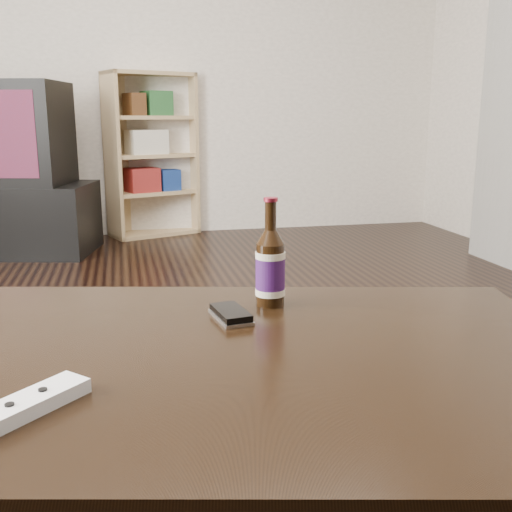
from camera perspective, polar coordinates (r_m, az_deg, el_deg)
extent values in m
cube|color=black|center=(1.88, -10.74, -15.23)|extent=(5.00, 6.00, 0.01)
cube|color=#BEB5A8|center=(4.70, -13.00, 18.49)|extent=(5.00, 0.02, 2.70)
cube|color=black|center=(4.30, -22.83, 3.31)|extent=(1.24, 0.82, 0.46)
cube|color=tan|center=(4.50, -13.55, 9.16)|extent=(0.13, 0.29, 1.20)
cube|color=tan|center=(4.75, -6.44, 9.62)|extent=(0.13, 0.29, 1.20)
cube|color=tan|center=(4.62, -10.19, 16.71)|extent=(0.71, 0.51, 0.03)
cube|color=tan|center=(4.69, -9.62, 2.23)|extent=(0.71, 0.51, 0.03)
cube|color=tan|center=(4.74, -10.57, 9.48)|extent=(0.61, 0.26, 1.20)
cube|color=tan|center=(4.64, -9.76, 5.99)|extent=(0.65, 0.46, 0.03)
cube|color=tan|center=(4.61, -9.90, 9.41)|extent=(0.65, 0.46, 0.03)
cube|color=tan|center=(4.61, -10.04, 12.86)|extent=(0.65, 0.46, 0.03)
cube|color=maroon|center=(4.57, -10.78, 7.14)|extent=(0.27, 0.25, 0.18)
cube|color=navy|center=(4.66, -8.46, 7.21)|extent=(0.20, 0.23, 0.16)
cube|color=silver|center=(4.57, -10.39, 10.64)|extent=(0.33, 0.27, 0.18)
cube|color=#265D2C|center=(4.61, -9.45, 14.15)|extent=(0.24, 0.24, 0.18)
cube|color=#4F3017|center=(4.54, -11.52, 13.97)|extent=(0.17, 0.21, 0.16)
cube|color=black|center=(1.02, -7.19, -10.81)|extent=(1.48, 1.06, 0.07)
cylinder|color=black|center=(1.47, 18.69, -14.54)|extent=(0.09, 0.09, 0.44)
cylinder|color=black|center=(1.22, 1.37, -1.78)|extent=(0.07, 0.07, 0.13)
cylinder|color=#341149|center=(1.22, 1.37, -1.67)|extent=(0.07, 0.07, 0.08)
cylinder|color=beige|center=(1.22, 1.38, 0.10)|extent=(0.07, 0.07, 0.01)
cylinder|color=beige|center=(1.23, 1.36, -3.41)|extent=(0.07, 0.07, 0.01)
cone|color=black|center=(1.21, 1.39, 1.84)|extent=(0.07, 0.07, 0.03)
cylinder|color=black|center=(1.20, 1.40, 3.86)|extent=(0.03, 0.03, 0.06)
cylinder|color=maroon|center=(1.19, 1.41, 5.40)|extent=(0.03, 0.03, 0.01)
cube|color=silver|center=(1.16, -2.42, -5.84)|extent=(0.07, 0.12, 0.01)
cube|color=black|center=(1.16, -2.42, -5.47)|extent=(0.07, 0.11, 0.02)
cylinder|color=silver|center=(1.13, -1.89, -5.64)|extent=(0.02, 0.02, 0.00)
cube|color=silver|center=(0.86, -21.24, -13.20)|extent=(0.17, 0.16, 0.02)
cylinder|color=black|center=(0.87, -19.65, -11.90)|extent=(0.02, 0.02, 0.00)
cylinder|color=black|center=(0.85, -22.43, -12.95)|extent=(0.02, 0.02, 0.00)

